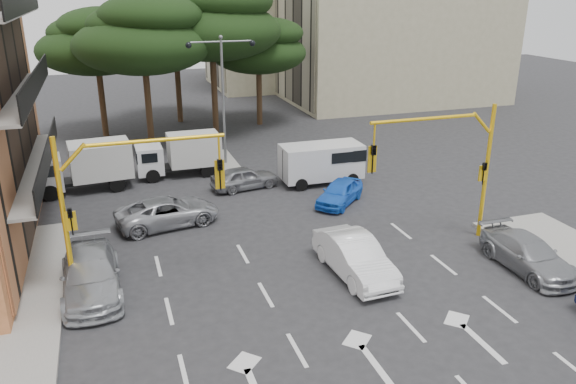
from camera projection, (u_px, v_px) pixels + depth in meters
name	position (u px, v px, depth m)	size (l,w,h in m)	color
ground	(317.00, 286.00, 21.11)	(120.00, 120.00, 0.00)	#28282B
median_strip	(226.00, 164.00, 35.34)	(1.40, 6.00, 0.15)	gray
apartment_beige_near	(395.00, 0.00, 52.24)	(20.20, 12.15, 18.70)	tan
apartment_beige_far	(284.00, 8.00, 61.22)	(16.20, 12.15, 16.70)	tan
pine_left_near	(143.00, 34.00, 36.88)	(9.15, 9.15, 10.23)	#382616
pine_center	(212.00, 20.00, 39.89)	(9.98, 9.98, 11.16)	#382616
pine_left_far	(96.00, 41.00, 39.81)	(8.32, 8.32, 9.30)	#382616
pine_right	(259.00, 46.00, 43.57)	(7.49, 7.49, 8.37)	#382616
pine_back	(175.00, 26.00, 44.00)	(9.15, 9.15, 10.23)	#382616
signal_mast_right	(453.00, 157.00, 23.54)	(5.79, 0.37, 6.00)	yellow
signal_mast_left	(116.00, 192.00, 19.54)	(5.79, 0.37, 6.00)	yellow
street_lamp_center	(222.00, 78.00, 33.49)	(4.16, 0.36, 7.77)	slate
car_white_hatch	(355.00, 257.00, 21.71)	(1.62, 4.65, 1.53)	white
car_blue_compact	(340.00, 192.00, 28.90)	(1.47, 3.65, 1.24)	blue
car_silver_wagon	(91.00, 274.00, 20.44)	(2.06, 5.08, 1.47)	#A1A4A9
car_silver_cross_a	(168.00, 212.00, 26.28)	(2.21, 4.79, 1.33)	#AAABB2
car_silver_cross_b	(244.00, 178.00, 31.05)	(1.50, 3.73, 1.27)	gray
car_silver_parked	(528.00, 254.00, 22.16)	(1.84, 4.52, 1.31)	gray
van_white	(321.00, 163.00, 31.83)	(2.07, 4.57, 2.29)	silver
box_truck_a	(83.00, 168.00, 30.54)	(2.24, 5.33, 2.62)	silver
box_truck_b	(179.00, 155.00, 33.07)	(2.08, 4.95, 2.43)	silver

